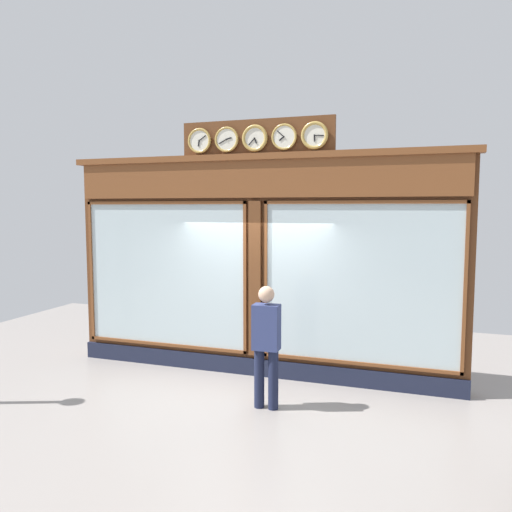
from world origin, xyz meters
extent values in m
plane|color=gray|center=(0.00, 2.80, 0.00)|extent=(14.00, 14.00, 0.00)
cube|color=#5B3319|center=(0.00, -0.15, 1.74)|extent=(6.49, 0.30, 3.48)
cube|color=#191E33|center=(0.00, 0.02, 0.14)|extent=(6.49, 0.08, 0.28)
cube|color=brown|center=(0.00, 0.04, 3.19)|extent=(6.36, 0.08, 0.59)
cube|color=brown|center=(0.00, 0.02, 3.53)|extent=(6.62, 0.20, 0.10)
cube|color=silver|center=(-1.65, 0.01, 1.60)|extent=(2.90, 0.02, 2.40)
cube|color=brown|center=(-1.65, 0.04, 2.82)|extent=(3.00, 0.04, 0.05)
cube|color=brown|center=(-1.65, 0.04, 0.37)|extent=(3.00, 0.04, 0.05)
cube|color=brown|center=(-3.12, 0.04, 1.60)|extent=(0.05, 0.04, 2.50)
cube|color=brown|center=(-0.18, 0.04, 1.60)|extent=(0.05, 0.04, 2.50)
cube|color=silver|center=(1.65, 0.01, 1.60)|extent=(2.90, 0.02, 2.40)
cube|color=brown|center=(1.65, 0.04, 2.82)|extent=(3.00, 0.04, 0.05)
cube|color=brown|center=(1.65, 0.04, 0.37)|extent=(3.00, 0.04, 0.05)
cube|color=brown|center=(3.12, 0.04, 1.60)|extent=(0.05, 0.04, 2.50)
cube|color=brown|center=(0.18, 0.04, 1.60)|extent=(0.05, 0.04, 2.50)
cube|color=#5B3319|center=(0.00, 0.03, 1.60)|extent=(0.20, 0.10, 2.50)
cube|color=#5B3319|center=(0.00, -0.02, 3.82)|extent=(2.50, 0.06, 0.60)
cylinder|color=silver|center=(-0.95, 0.06, 3.82)|extent=(0.34, 0.02, 0.34)
torus|color=#B79347|center=(-0.95, 0.06, 3.82)|extent=(0.42, 0.05, 0.42)
cube|color=black|center=(-0.95, 0.07, 3.77)|extent=(0.02, 0.01, 0.09)
cube|color=black|center=(-1.02, 0.07, 3.81)|extent=(0.14, 0.01, 0.02)
sphere|color=black|center=(-0.95, 0.08, 3.82)|extent=(0.02, 0.02, 0.02)
cylinder|color=silver|center=(-0.47, 0.06, 3.82)|extent=(0.34, 0.02, 0.34)
torus|color=#B79347|center=(-0.47, 0.06, 3.82)|extent=(0.40, 0.04, 0.40)
cube|color=black|center=(-0.44, 0.07, 3.79)|extent=(0.08, 0.01, 0.07)
cube|color=black|center=(-0.42, 0.07, 3.86)|extent=(0.11, 0.01, 0.10)
sphere|color=black|center=(-0.47, 0.08, 3.82)|extent=(0.02, 0.02, 0.02)
cylinder|color=silver|center=(0.00, 0.06, 3.82)|extent=(0.34, 0.02, 0.34)
torus|color=#B79347|center=(0.00, 0.06, 3.82)|extent=(0.42, 0.05, 0.42)
cube|color=black|center=(-0.02, 0.07, 3.77)|extent=(0.05, 0.01, 0.09)
cube|color=black|center=(0.05, 0.07, 3.76)|extent=(0.11, 0.01, 0.11)
sphere|color=black|center=(0.00, 0.08, 3.82)|extent=(0.02, 0.02, 0.02)
cylinder|color=silver|center=(0.47, 0.06, 3.82)|extent=(0.34, 0.02, 0.34)
torus|color=#B79347|center=(0.47, 0.06, 3.82)|extent=(0.40, 0.04, 0.40)
cube|color=black|center=(0.43, 0.07, 3.83)|extent=(0.09, 0.01, 0.04)
cube|color=black|center=(0.54, 0.07, 3.78)|extent=(0.13, 0.01, 0.07)
sphere|color=black|center=(0.47, 0.08, 3.82)|extent=(0.02, 0.02, 0.02)
cylinder|color=silver|center=(0.95, 0.06, 3.82)|extent=(0.34, 0.02, 0.34)
torus|color=#B79347|center=(0.95, 0.06, 3.82)|extent=(0.41, 0.04, 0.41)
cube|color=black|center=(0.95, 0.07, 3.77)|extent=(0.03, 0.01, 0.09)
cube|color=black|center=(0.89, 0.07, 3.85)|extent=(0.13, 0.01, 0.09)
sphere|color=black|center=(0.95, 0.08, 3.82)|extent=(0.02, 0.02, 0.02)
cylinder|color=#191E38|center=(-0.47, 1.24, 0.41)|extent=(0.14, 0.14, 0.82)
cylinder|color=#191E38|center=(-0.67, 1.24, 0.41)|extent=(0.14, 0.14, 0.82)
cube|color=navy|center=(-0.57, 1.24, 1.13)|extent=(0.36, 0.23, 0.62)
sphere|color=tan|center=(-0.57, 1.24, 1.58)|extent=(0.22, 0.22, 0.22)
camera|label=1|loc=(-2.57, 7.59, 2.74)|focal=35.22mm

